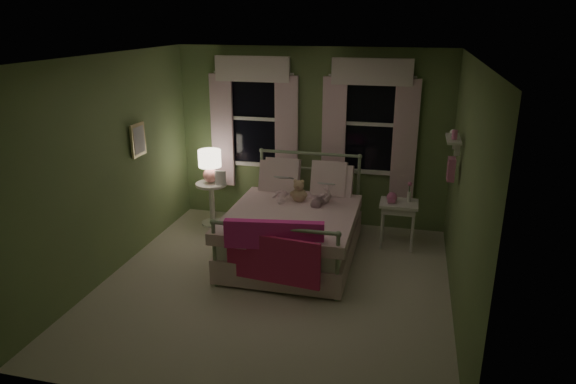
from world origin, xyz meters
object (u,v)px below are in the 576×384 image
(teddy_bear, at_px, (299,192))
(nightstand_right, at_px, (399,209))
(bed, at_px, (294,228))
(child_right, at_px, (322,179))
(child_left, at_px, (281,177))
(nightstand_left, at_px, (212,198))
(table_lamp, at_px, (210,163))

(teddy_bear, distance_m, nightstand_right, 1.36)
(bed, bearing_deg, child_right, 56.40)
(child_left, relative_size, nightstand_left, 1.11)
(bed, relative_size, nightstand_left, 3.13)
(child_right, height_order, table_lamp, child_right)
(child_right, distance_m, nightstand_left, 1.84)
(child_right, distance_m, table_lamp, 1.77)
(child_right, height_order, nightstand_left, child_right)
(child_right, height_order, nightstand_right, child_right)
(teddy_bear, xyz_separation_m, table_lamp, (-1.45, 0.51, 0.16))
(child_left, bearing_deg, teddy_bear, 140.43)
(child_left, xyz_separation_m, child_right, (0.56, 0.00, 0.02))
(child_left, bearing_deg, nightstand_left, -26.61)
(table_lamp, bearing_deg, child_left, -16.54)
(child_right, bearing_deg, bed, 63.85)
(bed, bearing_deg, nightstand_left, 152.07)
(table_lamp, xyz_separation_m, nightstand_right, (2.75, -0.18, -0.40))
(bed, height_order, nightstand_left, bed)
(child_left, height_order, nightstand_left, child_left)
(bed, xyz_separation_m, child_right, (0.28, 0.42, 0.56))
(child_right, bearing_deg, nightstand_right, -163.19)
(table_lamp, bearing_deg, nightstand_left, -45.00)
(bed, distance_m, child_left, 0.74)
(bed, height_order, teddy_bear, bed)
(nightstand_left, height_order, table_lamp, table_lamp)
(child_right, bearing_deg, table_lamp, -3.91)
(bed, xyz_separation_m, child_left, (-0.28, 0.42, 0.55))
(nightstand_right, bearing_deg, child_right, -170.64)
(nightstand_left, bearing_deg, teddy_bear, -19.23)
(teddy_bear, height_order, table_lamp, table_lamp)
(bed, distance_m, nightstand_left, 1.64)
(bed, xyz_separation_m, teddy_bear, (0.00, 0.26, 0.41))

